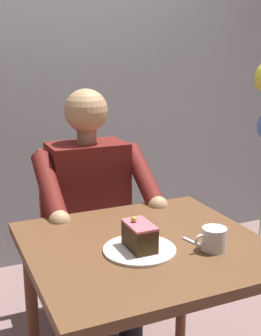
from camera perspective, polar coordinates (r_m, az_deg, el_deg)
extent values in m
cube|color=#A0ABB1|center=(2.86, -11.67, 17.33)|extent=(6.40, 0.12, 3.00)
cube|color=brown|center=(1.58, 1.97, -10.22)|extent=(0.82, 0.77, 0.04)
cylinder|color=brown|center=(2.15, 6.67, -13.51)|extent=(0.05, 0.05, 0.69)
cylinder|color=brown|center=(1.93, -12.55, -17.31)|extent=(0.05, 0.05, 0.69)
cube|color=maroon|center=(2.25, -5.45, -9.99)|extent=(0.42, 0.42, 0.04)
cube|color=maroon|center=(2.33, -7.09, -2.67)|extent=(0.38, 0.04, 0.45)
cylinder|color=maroon|center=(2.25, 0.72, -15.86)|extent=(0.04, 0.04, 0.42)
cylinder|color=maroon|center=(2.15, -8.48, -17.67)|extent=(0.04, 0.04, 0.42)
cylinder|color=maroon|center=(2.54, -2.73, -12.06)|extent=(0.04, 0.04, 0.42)
cylinder|color=maroon|center=(2.45, -10.81, -13.41)|extent=(0.04, 0.04, 0.42)
cube|color=maroon|center=(2.13, -5.46, -3.49)|extent=(0.36, 0.22, 0.51)
sphere|color=tan|center=(2.04, -5.74, 7.35)|extent=(0.20, 0.20, 0.20)
cylinder|color=tan|center=(2.06, -5.65, 4.03)|extent=(0.09, 0.09, 0.06)
cylinder|color=maroon|center=(2.05, 1.56, -0.88)|extent=(0.08, 0.33, 0.26)
sphere|color=tan|center=(1.94, 3.56, -4.93)|extent=(0.09, 0.09, 0.09)
cylinder|color=maroon|center=(1.91, -10.46, -2.31)|extent=(0.08, 0.33, 0.26)
sphere|color=tan|center=(1.80, -9.09, -6.79)|extent=(0.09, 0.09, 0.09)
cylinder|color=#252A39|center=(2.16, -1.93, -11.05)|extent=(0.13, 0.38, 0.14)
cylinder|color=#252A39|center=(2.10, -6.58, -11.85)|extent=(0.13, 0.38, 0.14)
cylinder|color=#252A39|center=(2.12, 0.05, -18.36)|extent=(0.11, 0.11, 0.40)
cylinder|color=#252A39|center=(2.06, -4.80, -19.40)|extent=(0.11, 0.11, 0.40)
cylinder|color=white|center=(1.51, 1.17, -10.48)|extent=(0.25, 0.25, 0.01)
cube|color=#392510|center=(1.50, 1.18, -8.89)|extent=(0.08, 0.13, 0.08)
cube|color=#D46471|center=(1.48, 1.19, -7.31)|extent=(0.08, 0.13, 0.01)
sphere|color=gold|center=(1.48, 0.46, -6.62)|extent=(0.02, 0.02, 0.02)
cylinder|color=silver|center=(1.53, 10.71, -8.97)|extent=(0.08, 0.08, 0.08)
torus|color=silver|center=(1.50, 9.00, -9.22)|extent=(0.05, 0.01, 0.05)
cylinder|color=black|center=(1.52, 10.77, -7.81)|extent=(0.07, 0.07, 0.01)
cube|color=silver|center=(1.59, 8.20, -9.50)|extent=(0.04, 0.11, 0.01)
ellipsoid|color=silver|center=(1.53, 9.61, -10.38)|extent=(0.03, 0.04, 0.01)
cylinder|color=#B2C1C6|center=(2.80, 15.15, -12.20)|extent=(0.12, 0.12, 0.22)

